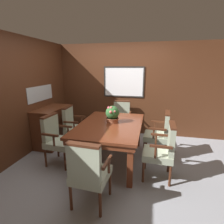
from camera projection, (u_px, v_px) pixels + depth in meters
ground_plane at (106, 160)px, 3.56m from camera, size 14.00×14.00×0.00m
wall_back at (121, 90)px, 4.83m from camera, size 7.20×0.08×2.45m
wall_left at (25, 97)px, 3.64m from camera, size 0.08×7.20×2.45m
dining_table at (110, 128)px, 3.43m from camera, size 1.20×1.73×0.76m
chair_left_far at (74, 125)px, 4.04m from camera, size 0.51×0.54×0.97m
chair_right_near at (163, 149)px, 2.86m from camera, size 0.49×0.53×0.97m
chair_right_far at (160, 132)px, 3.60m from camera, size 0.51×0.54×0.97m
chair_head_near at (88, 171)px, 2.25m from camera, size 0.54×0.51×0.97m
chair_left_near at (57, 137)px, 3.33m from camera, size 0.51×0.54×0.97m
chair_head_far at (121, 117)px, 4.66m from camera, size 0.52×0.49×0.97m
potted_plant at (112, 114)px, 3.45m from camera, size 0.27×0.30×0.34m
sideboard_cabinet at (53, 126)px, 4.23m from camera, size 0.52×1.01×0.90m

